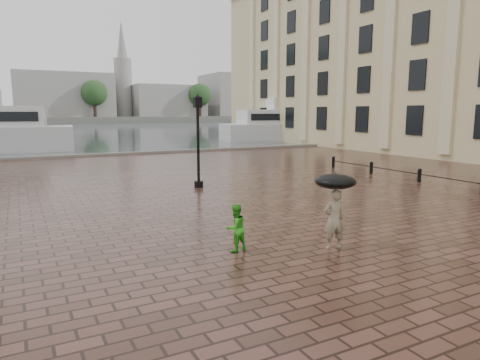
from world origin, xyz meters
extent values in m
plane|color=#3C241B|center=(0.00, 0.00, 0.00)|extent=(300.00, 300.00, 0.00)
plane|color=#4A565A|center=(0.00, 92.00, 0.00)|extent=(240.00, 240.00, 0.00)
cube|color=slate|center=(0.00, 32.00, 0.00)|extent=(80.00, 0.60, 0.30)
cube|color=#4C4C47|center=(0.00, 160.00, 1.00)|extent=(300.00, 60.00, 2.00)
cube|color=gray|center=(10.00, 150.00, 9.00)|extent=(30.00, 22.00, 14.00)
cube|color=gray|center=(45.00, 150.00, 7.50)|extent=(25.00, 22.00, 11.00)
cube|color=gray|center=(80.00, 150.00, 10.00)|extent=(35.00, 22.00, 16.00)
cylinder|color=gray|center=(30.00, 150.00, 12.00)|extent=(6.00, 6.00, 20.00)
cone|color=gray|center=(30.00, 150.00, 26.00)|extent=(5.00, 5.00, 18.00)
cylinder|color=#2D2119|center=(18.00, 138.00, 4.00)|extent=(1.00, 1.00, 8.00)
sphere|color=#1C3819|center=(18.00, 138.00, 9.50)|extent=(8.00, 8.00, 8.00)
cylinder|color=#2D2119|center=(54.00, 138.00, 4.00)|extent=(1.00, 1.00, 8.00)
sphere|color=#1C3819|center=(54.00, 138.00, 9.50)|extent=(8.00, 8.00, 8.00)
cylinder|color=#2D2119|center=(90.00, 138.00, 4.00)|extent=(1.00, 1.00, 8.00)
sphere|color=#1C3819|center=(90.00, 138.00, 9.50)|extent=(8.00, 8.00, 8.00)
cylinder|color=black|center=(14.00, 10.00, 0.30)|extent=(0.20, 0.20, 0.60)
sphere|color=black|center=(14.00, 10.00, 0.62)|extent=(0.22, 0.22, 0.22)
cylinder|color=black|center=(14.00, 13.50, 0.30)|extent=(0.20, 0.20, 0.60)
sphere|color=black|center=(14.00, 13.50, 0.62)|extent=(0.22, 0.22, 0.22)
cylinder|color=black|center=(14.00, 17.00, 0.30)|extent=(0.20, 0.20, 0.60)
sphere|color=black|center=(14.00, 17.00, 0.62)|extent=(0.22, 0.22, 0.22)
cylinder|color=black|center=(3.00, 14.00, 0.15)|extent=(0.44, 0.44, 0.30)
cylinder|color=black|center=(3.00, 14.00, 2.00)|extent=(0.14, 0.14, 4.00)
cube|color=black|center=(3.00, 14.00, 4.15)|extent=(0.35, 0.35, 0.50)
sphere|color=beige|center=(3.00, 14.00, 4.15)|extent=(0.28, 0.28, 0.28)
imported|color=gray|center=(2.62, 3.32, 0.82)|extent=(0.68, 0.53, 1.65)
imported|color=green|center=(0.15, 4.37, 0.64)|extent=(0.71, 0.60, 1.28)
cube|color=silver|center=(29.12, 40.75, 1.07)|extent=(22.94, 9.15, 2.15)
cube|color=silver|center=(29.12, 40.75, 3.04)|extent=(18.42, 7.67, 1.79)
cube|color=silver|center=(29.12, 40.75, 4.65)|extent=(11.28, 5.91, 1.43)
cylinder|color=black|center=(31.76, 40.28, 6.26)|extent=(1.07, 1.07, 2.15)
cube|color=black|center=(28.71, 38.41, 3.04)|extent=(16.75, 3.04, 0.80)
cube|color=black|center=(29.53, 43.08, 3.04)|extent=(16.75, 3.04, 0.80)
cylinder|color=black|center=(2.62, 3.32, 1.40)|extent=(0.02, 0.02, 0.95)
ellipsoid|color=black|center=(2.62, 3.32, 1.86)|extent=(1.10, 1.10, 0.39)
camera|label=1|loc=(-4.87, -5.49, 3.72)|focal=32.00mm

